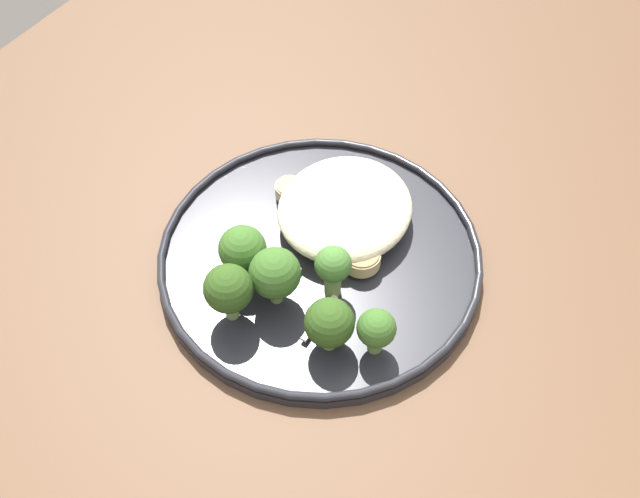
% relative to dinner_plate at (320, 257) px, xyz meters
% --- Properties ---
extents(wooden_dining_table, '(1.40, 1.00, 0.74)m').
position_rel_dinner_plate_xyz_m(wooden_dining_table, '(0.04, 0.02, -0.09)').
color(wooden_dining_table, brown).
rests_on(wooden_dining_table, ground).
extents(dinner_plate, '(0.29, 0.29, 0.02)m').
position_rel_dinner_plate_xyz_m(dinner_plate, '(0.00, 0.00, 0.00)').
color(dinner_plate, '#232328').
rests_on(dinner_plate, wooden_dining_table).
extents(noodle_bed, '(0.13, 0.12, 0.04)m').
position_rel_dinner_plate_xyz_m(noodle_bed, '(-0.05, -0.00, 0.02)').
color(noodle_bed, beige).
rests_on(noodle_bed, dinner_plate).
extents(seared_scallop_center_golden, '(0.03, 0.03, 0.01)m').
position_rel_dinner_plate_xyz_m(seared_scallop_center_golden, '(-0.06, -0.00, 0.01)').
color(seared_scallop_center_golden, beige).
rests_on(seared_scallop_center_golden, dinner_plate).
extents(seared_scallop_front_small, '(0.03, 0.03, 0.01)m').
position_rel_dinner_plate_xyz_m(seared_scallop_front_small, '(-0.07, -0.03, 0.01)').
color(seared_scallop_front_small, '#DBB77A').
rests_on(seared_scallop_front_small, dinner_plate).
extents(seared_scallop_tilted_round, '(0.03, 0.03, 0.02)m').
position_rel_dinner_plate_xyz_m(seared_scallop_tilted_round, '(-0.04, -0.06, 0.01)').
color(seared_scallop_tilted_round, beige).
rests_on(seared_scallop_tilted_round, dinner_plate).
extents(seared_scallop_tiny_bay, '(0.02, 0.02, 0.01)m').
position_rel_dinner_plate_xyz_m(seared_scallop_tiny_bay, '(-0.04, -0.03, 0.01)').
color(seared_scallop_tiny_bay, beige).
rests_on(seared_scallop_tiny_bay, dinner_plate).
extents(seared_scallop_left_edge, '(0.02, 0.02, 0.02)m').
position_rel_dinner_plate_xyz_m(seared_scallop_left_edge, '(-0.05, -0.01, 0.01)').
color(seared_scallop_left_edge, '#E5C689').
rests_on(seared_scallop_left_edge, dinner_plate).
extents(seared_scallop_rear_pale, '(0.03, 0.03, 0.02)m').
position_rel_dinner_plate_xyz_m(seared_scallop_rear_pale, '(-0.01, 0.04, 0.01)').
color(seared_scallop_rear_pale, '#DBB77A').
rests_on(seared_scallop_rear_pale, dinner_plate).
extents(broccoli_floret_right_tilted, '(0.04, 0.04, 0.05)m').
position_rel_dinner_plate_xyz_m(broccoli_floret_right_tilted, '(0.07, 0.05, 0.03)').
color(broccoli_floret_right_tilted, '#89A356').
rests_on(broccoli_floret_right_tilted, dinner_plate).
extents(broccoli_floret_tall_stalk, '(0.03, 0.03, 0.06)m').
position_rel_dinner_plate_xyz_m(broccoli_floret_tall_stalk, '(0.03, 0.03, 0.04)').
color(broccoli_floret_tall_stalk, '#7A994C').
rests_on(broccoli_floret_tall_stalk, dinner_plate).
extents(broccoli_floret_front_edge, '(0.04, 0.04, 0.06)m').
position_rel_dinner_plate_xyz_m(broccoli_floret_front_edge, '(0.06, -0.01, 0.04)').
color(broccoli_floret_front_edge, '#7A994C').
rests_on(broccoli_floret_front_edge, dinner_plate).
extents(broccoli_floret_near_rim, '(0.04, 0.04, 0.06)m').
position_rel_dinner_plate_xyz_m(broccoli_floret_near_rim, '(0.05, -0.05, 0.03)').
color(broccoli_floret_near_rim, '#7A994C').
rests_on(broccoli_floret_near_rim, dinner_plate).
extents(broccoli_floret_rear_charred, '(0.03, 0.03, 0.05)m').
position_rel_dinner_plate_xyz_m(broccoli_floret_rear_charred, '(0.06, 0.09, 0.03)').
color(broccoli_floret_rear_charred, '#7A994C').
rests_on(broccoli_floret_rear_charred, dinner_plate).
extents(broccoli_floret_beside_noodles, '(0.04, 0.04, 0.06)m').
position_rel_dinner_plate_xyz_m(broccoli_floret_beside_noodles, '(0.09, -0.03, 0.04)').
color(broccoli_floret_beside_noodles, '#89A356').
rests_on(broccoli_floret_beside_noodles, dinner_plate).
extents(onion_sliver_pale_crescent, '(0.05, 0.01, 0.00)m').
position_rel_dinner_plate_xyz_m(onion_sliver_pale_crescent, '(0.06, 0.04, 0.01)').
color(onion_sliver_pale_crescent, silver).
rests_on(onion_sliver_pale_crescent, dinner_plate).
extents(onion_sliver_short_strip, '(0.01, 0.05, 0.00)m').
position_rel_dinner_plate_xyz_m(onion_sliver_short_strip, '(0.03, -0.03, 0.01)').
color(onion_sliver_short_strip, silver).
rests_on(onion_sliver_short_strip, dinner_plate).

